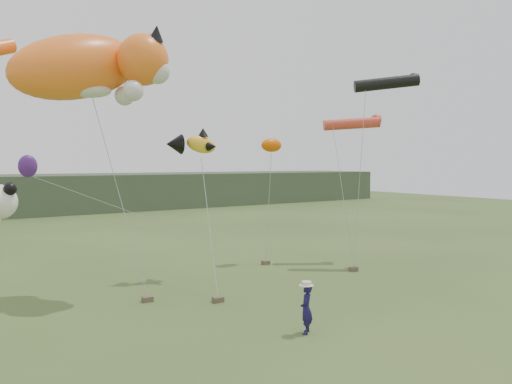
# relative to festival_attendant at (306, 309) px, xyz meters

# --- Properties ---
(ground) EXTENTS (120.00, 120.00, 0.00)m
(ground) POSITION_rel_festival_attendant_xyz_m (0.65, 0.80, -0.78)
(ground) COLOR #385123
(ground) RESTS_ON ground
(headland) EXTENTS (90.00, 13.00, 4.00)m
(headland) POSITION_rel_festival_attendant_xyz_m (-2.46, 45.49, 1.15)
(headland) COLOR #2D3D28
(headland) RESTS_ON ground
(festival_attendant) EXTENTS (0.67, 0.66, 1.55)m
(festival_attendant) POSITION_rel_festival_attendant_xyz_m (0.00, 0.00, 0.00)
(festival_attendant) COLOR #171244
(festival_attendant) RESTS_ON ground
(sandbag_anchors) EXTENTS (16.90, 6.82, 0.20)m
(sandbag_anchors) POSITION_rel_festival_attendant_xyz_m (0.13, 5.70, -0.68)
(sandbag_anchors) COLOR brown
(sandbag_anchors) RESTS_ON ground
(cat_kite) EXTENTS (7.26, 3.96, 3.73)m
(cat_kite) POSITION_rel_festival_attendant_xyz_m (-4.10, 8.19, 8.32)
(cat_kite) COLOR orange
(cat_kite) RESTS_ON ground
(fish_kite) EXTENTS (2.45, 1.61, 1.30)m
(fish_kite) POSITION_rel_festival_attendant_xyz_m (0.57, 8.94, 5.42)
(fish_kite) COLOR yellow
(fish_kite) RESTS_ON ground
(tube_kites) EXTENTS (4.06, 4.08, 3.03)m
(tube_kites) POSITION_rel_festival_attendant_xyz_m (10.62, 6.98, 7.88)
(tube_kites) COLOR black
(tube_kites) RESTS_ON ground
(misc_kites) EXTENTS (12.75, 3.01, 1.96)m
(misc_kites) POSITION_rel_festival_attendant_xyz_m (1.09, 10.99, 5.04)
(misc_kites) COLOR #E85701
(misc_kites) RESTS_ON ground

